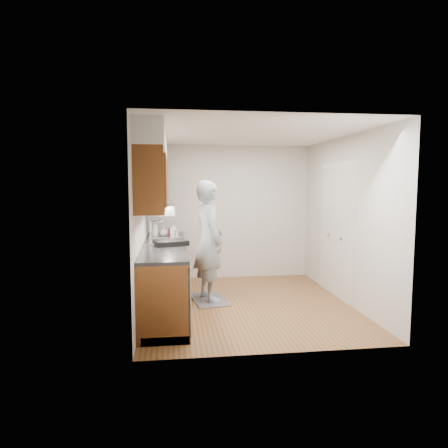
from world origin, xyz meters
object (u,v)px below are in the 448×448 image
dish_rack (171,243)px  person (209,233)px  soap_bottle_c (163,231)px  soap_bottle_b (173,230)px  soda_can (170,232)px  steel_can (177,234)px  soap_bottle_a (155,228)px

dish_rack → person: bearing=22.2°
person → dish_rack: size_ratio=4.82×
soap_bottle_c → soap_bottle_b: bearing=-26.5°
soda_can → dish_rack: bearing=-89.7°
soap_bottle_b → soda_can: bearing=141.0°
soda_can → person: bearing=-38.9°
dish_rack → steel_can: bearing=66.2°
soap_bottle_c → dish_rack: 0.97m
person → steel_can: bearing=40.9°
soap_bottle_b → soda_can: size_ratio=1.57×
steel_can → soap_bottle_b: bearing=110.5°
soda_can → steel_can: 0.21m
steel_can → dish_rack: steel_can is taller
soap_bottle_c → person: bearing=-36.3°
person → soap_bottle_c: person is taller
soap_bottle_a → soap_bottle_c: bearing=15.7°
soap_bottle_a → soda_can: (0.25, -0.00, -0.07)m
steel_can → dish_rack: size_ratio=0.29×
steel_can → soap_bottle_c: bearing=134.1°
soap_bottle_b → soda_can: soap_bottle_b is taller
soap_bottle_c → dish_rack: bearing=-83.0°
person → soap_bottle_c: size_ratio=11.85×
soap_bottle_a → soap_bottle_b: soap_bottle_a is taller
person → soap_bottle_a: size_ratio=7.68×
soap_bottle_a → soap_bottle_c: (0.13, 0.04, -0.05)m
steel_can → soap_bottle_a: bearing=152.3°
person → soap_bottle_c: bearing=35.5°
soap_bottle_b → soda_can: (-0.05, 0.04, -0.04)m
steel_can → dish_rack: bearing=-97.4°
dish_rack → soda_can: bearing=74.0°
person → soap_bottle_c: 0.86m
soap_bottle_a → dish_rack: size_ratio=0.63×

